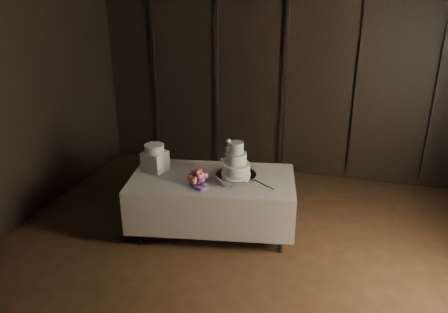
% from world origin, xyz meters
% --- Properties ---
extents(room, '(6.08, 7.08, 3.08)m').
position_xyz_m(room, '(0.00, 0.00, 1.50)').
color(room, black).
rests_on(room, ground).
extents(display_table, '(2.14, 1.37, 0.76)m').
position_xyz_m(display_table, '(-0.52, 1.34, 0.42)').
color(display_table, beige).
rests_on(display_table, ground).
extents(cake_stand, '(0.56, 0.56, 0.09)m').
position_xyz_m(cake_stand, '(-0.21, 1.32, 0.81)').
color(cake_stand, silver).
rests_on(cake_stand, display_table).
extents(wedding_cake, '(0.39, 0.33, 0.40)m').
position_xyz_m(wedding_cake, '(-0.24, 1.31, 1.01)').
color(wedding_cake, white).
rests_on(wedding_cake, cake_stand).
extents(bouquet, '(0.48, 0.51, 0.20)m').
position_xyz_m(bouquet, '(-0.63, 1.15, 0.83)').
color(bouquet, '#E45A5C').
rests_on(bouquet, display_table).
extents(box_pedestal, '(0.31, 0.31, 0.25)m').
position_xyz_m(box_pedestal, '(-1.26, 1.34, 0.89)').
color(box_pedestal, white).
rests_on(box_pedestal, display_table).
extents(small_cake, '(0.31, 0.31, 0.10)m').
position_xyz_m(small_cake, '(-1.26, 1.34, 1.06)').
color(small_cake, white).
rests_on(small_cake, box_pedestal).
extents(cake_knife, '(0.31, 0.24, 0.01)m').
position_xyz_m(cake_knife, '(0.09, 1.32, 0.77)').
color(cake_knife, silver).
rests_on(cake_knife, display_table).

